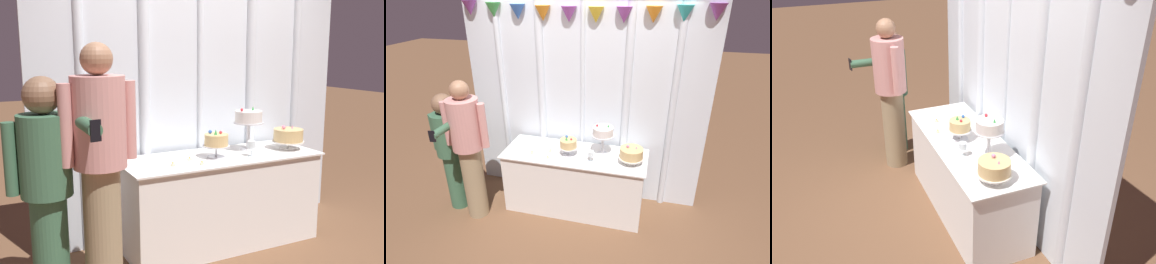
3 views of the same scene
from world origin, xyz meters
The scene contains 12 objects.
ground_plane centered at (0.00, 0.00, 0.00)m, with size 24.00×24.00×0.00m, color brown.
draped_curtain centered at (0.00, 0.49, 1.51)m, with size 3.02×0.18×2.80m.
cake_table centered at (0.00, 0.10, 0.40)m, with size 1.74×0.65×0.79m.
cake_display_leftmost centered at (-0.07, 0.06, 0.93)m, with size 0.23×0.23×0.25m.
cake_display_center centered at (0.33, 0.17, 1.08)m, with size 0.26×0.26×0.39m.
cake_display_rightmost centered at (0.68, 0.05, 0.91)m, with size 0.29×0.29×0.22m.
wine_glass centered at (0.23, -0.03, 0.89)m, with size 0.07×0.07×0.13m.
tealight_far_left centered at (-0.50, -0.03, 0.80)m, with size 0.04×0.04×0.04m.
tealight_near_left centered at (-0.30, 0.07, 0.80)m, with size 0.04×0.04×0.03m.
tealight_near_right centered at (-0.28, -0.09, 0.80)m, with size 0.04×0.04×0.03m.
guest_man_dark_suit centered at (-1.16, -0.34, 0.95)m, with size 0.51×0.38×1.74m.
guest_girl_blue_dress centered at (-1.48, -0.24, 0.85)m, with size 0.50×0.69×1.54m.
Camera 3 is at (3.16, -1.23, 2.68)m, focal length 38.95 mm.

